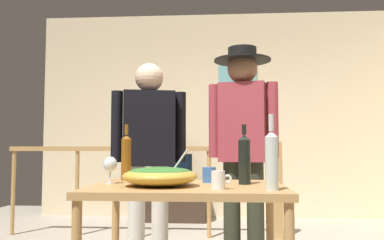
{
  "coord_description": "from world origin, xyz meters",
  "views": [
    {
      "loc": [
        -0.03,
        -2.92,
        0.96
      ],
      "look_at": [
        -0.21,
        -0.23,
        1.15
      ],
      "focal_mm": 37.25,
      "sensor_mm": 36.0,
      "label": 1
    }
  ],
  "objects": [
    {
      "name": "back_wall",
      "position": [
        0.0,
        2.73,
        1.44
      ],
      "size": [
        5.15,
        0.1,
        2.87
      ],
      "primitive_type": "cube",
      "color": "beige",
      "rests_on": "ground_plane"
    },
    {
      "name": "stair_railing",
      "position": [
        -0.37,
        1.4,
        0.65
      ],
      "size": [
        3.0,
        0.1,
        1.02
      ],
      "color": "#B2844C",
      "rests_on": "ground_plane"
    },
    {
      "name": "salad_bowl",
      "position": [
        -0.36,
        -0.69,
        0.81
      ],
      "size": [
        0.42,
        0.42,
        0.21
      ],
      "color": "gold",
      "rests_on": "serving_table"
    },
    {
      "name": "flat_screen_tv",
      "position": [
        -0.66,
        2.35,
        0.72
      ],
      "size": [
        0.54,
        0.12,
        0.4
      ],
      "color": "black",
      "rests_on": "tv_console"
    },
    {
      "name": "person_standing_left",
      "position": [
        -0.58,
        0.16,
        0.96
      ],
      "size": [
        0.57,
        0.3,
        1.63
      ],
      "rotation": [
        0.0,
        0.0,
        3.36
      ],
      "color": "beige",
      "rests_on": "ground_plane"
    },
    {
      "name": "wine_bottle_dark",
      "position": [
        0.12,
        -0.55,
        0.9
      ],
      "size": [
        0.07,
        0.07,
        0.35
      ],
      "color": "black",
      "rests_on": "serving_table"
    },
    {
      "name": "tv_console",
      "position": [
        -0.66,
        2.38,
        0.24
      ],
      "size": [
        0.9,
        0.4,
        0.48
      ],
      "primitive_type": "cube",
      "color": "#38281E",
      "rests_on": "ground_plane"
    },
    {
      "name": "mug_blue",
      "position": [
        -0.09,
        -0.45,
        0.79
      ],
      "size": [
        0.12,
        0.08,
        0.09
      ],
      "color": "#3866B2",
      "rests_on": "serving_table"
    },
    {
      "name": "mug_white",
      "position": [
        -0.03,
        -0.84,
        0.79
      ],
      "size": [
        0.11,
        0.07,
        0.1
      ],
      "color": "white",
      "rests_on": "serving_table"
    },
    {
      "name": "framed_picture",
      "position": [
        0.23,
        2.67,
        1.86
      ],
      "size": [
        0.54,
        0.03,
        0.53
      ],
      "primitive_type": "cube",
      "color": "#6AA9B1"
    },
    {
      "name": "wine_bottle_amber",
      "position": [
        -0.64,
        -0.33,
        0.9
      ],
      "size": [
        0.07,
        0.07,
        0.37
      ],
      "color": "brown",
      "rests_on": "serving_table"
    },
    {
      "name": "serving_table",
      "position": [
        -0.21,
        -0.62,
        0.66
      ],
      "size": [
        1.1,
        0.82,
        0.75
      ],
      "color": "#B2844C",
      "rests_on": "ground_plane"
    },
    {
      "name": "wine_bottle_clear",
      "position": [
        0.23,
        -0.89,
        0.9
      ],
      "size": [
        0.07,
        0.07,
        0.39
      ],
      "color": "silver",
      "rests_on": "serving_table"
    },
    {
      "name": "person_standing_right",
      "position": [
        0.15,
        0.16,
        1.04
      ],
      "size": [
        0.53,
        0.44,
        1.74
      ],
      "rotation": [
        0.0,
        0.0,
        2.93
      ],
      "color": "#2D3323",
      "rests_on": "ground_plane"
    },
    {
      "name": "wine_glass",
      "position": [
        -0.68,
        -0.56,
        0.86
      ],
      "size": [
        0.08,
        0.08,
        0.16
      ],
      "color": "silver",
      "rests_on": "serving_table"
    }
  ]
}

